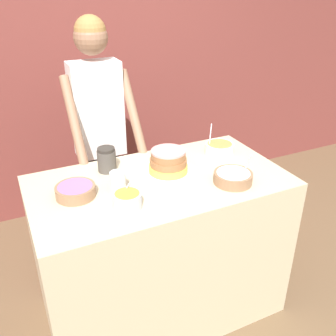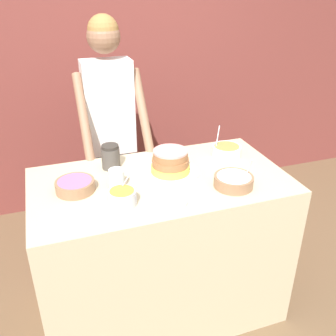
% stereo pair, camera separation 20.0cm
% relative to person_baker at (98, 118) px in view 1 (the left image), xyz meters
% --- Properties ---
extents(wall_back, '(10.00, 0.05, 2.60)m').
position_rel_person_baker_xyz_m(wall_back, '(0.14, 0.80, 0.19)').
color(wall_back, brown).
rests_on(wall_back, ground_plane).
extents(counter, '(1.41, 0.77, 0.95)m').
position_rel_person_baker_xyz_m(counter, '(0.14, -0.70, -0.63)').
color(counter, '#C6B793').
rests_on(counter, ground_plane).
extents(person_baker, '(0.44, 0.47, 1.75)m').
position_rel_person_baker_xyz_m(person_baker, '(0.00, 0.00, 0.00)').
color(person_baker, '#2D2D38').
rests_on(person_baker, ground_plane).
extents(cake, '(0.33, 0.33, 0.14)m').
position_rel_person_baker_xyz_m(cake, '(0.21, -0.64, -0.10)').
color(cake, silver).
rests_on(cake, counter).
extents(frosting_bowl_purple, '(0.20, 0.20, 0.06)m').
position_rel_person_baker_xyz_m(frosting_bowl_purple, '(-0.32, -0.67, -0.12)').
color(frosting_bowl_purple, '#936B4C').
rests_on(frosting_bowl_purple, counter).
extents(frosting_bowl_orange, '(0.14, 0.14, 0.14)m').
position_rel_person_baker_xyz_m(frosting_bowl_orange, '(-0.12, -0.88, -0.11)').
color(frosting_bowl_orange, silver).
rests_on(frosting_bowl_orange, counter).
extents(frosting_bowl_white, '(0.21, 0.21, 0.17)m').
position_rel_person_baker_xyz_m(frosting_bowl_white, '(0.48, -0.90, -0.12)').
color(frosting_bowl_white, '#936B4C').
rests_on(frosting_bowl_white, counter).
extents(frosting_bowl_olive, '(0.18, 0.18, 0.18)m').
position_rel_person_baker_xyz_m(frosting_bowl_olive, '(0.61, -0.55, -0.12)').
color(frosting_bowl_olive, white).
rests_on(frosting_bowl_olive, counter).
extents(drinking_glass, '(0.08, 0.08, 0.11)m').
position_rel_person_baker_xyz_m(drinking_glass, '(-0.11, -0.72, -0.10)').
color(drinking_glass, silver).
rests_on(drinking_glass, counter).
extents(ceramic_plate, '(0.21, 0.21, 0.01)m').
position_rel_person_baker_xyz_m(ceramic_plate, '(0.09, -0.93, -0.15)').
color(ceramic_plate, silver).
rests_on(ceramic_plate, counter).
extents(stoneware_jar, '(0.11, 0.11, 0.14)m').
position_rel_person_baker_xyz_m(stoneware_jar, '(-0.09, -0.47, -0.09)').
color(stoneware_jar, '#4C4742').
rests_on(stoneware_jar, counter).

